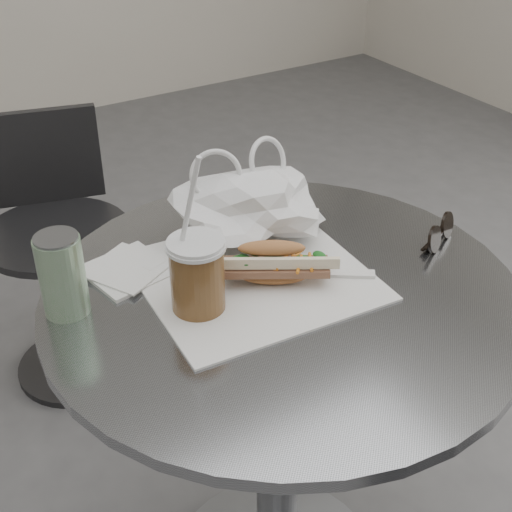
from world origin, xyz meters
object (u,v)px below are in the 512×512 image
chair_far (62,267)px  banh_mi (273,263)px  iced_coffee (197,274)px  drink_can (62,275)px  cafe_table (279,414)px  sunglasses (439,234)px

chair_far → banh_mi: 0.98m
iced_coffee → drink_can: iced_coffee is taller
chair_far → banh_mi: bearing=112.2°
chair_far → drink_can: bearing=90.8°
cafe_table → drink_can: drink_can is taller
cafe_table → chair_far: (-0.12, 0.89, -0.14)m
drink_can → cafe_table: bearing=-22.1°
iced_coffee → drink_can: (-0.17, 0.10, 0.00)m
chair_far → banh_mi: (0.12, -0.86, 0.45)m
iced_coffee → sunglasses: 0.45m
cafe_table → drink_can: (-0.31, 0.12, 0.34)m
cafe_table → sunglasses: bearing=-4.6°
chair_far → iced_coffee: size_ratio=2.79×
cafe_table → banh_mi: 0.31m
sunglasses → cafe_table: bearing=150.7°
iced_coffee → sunglasses: bearing=-6.4°
chair_far → banh_mi: size_ratio=3.24×
banh_mi → sunglasses: bearing=22.1°
cafe_table → drink_can: size_ratio=5.82×
iced_coffee → drink_can: size_ratio=1.97×
chair_far → sunglasses: sunglasses is taller
sunglasses → drink_can: drink_can is taller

